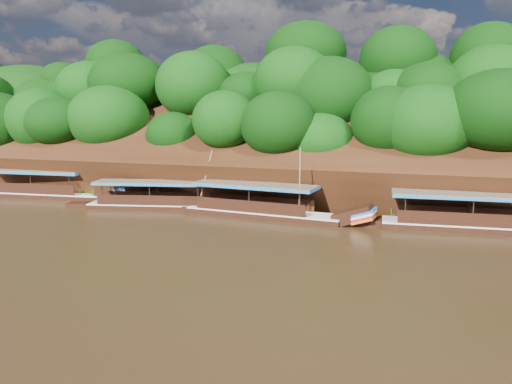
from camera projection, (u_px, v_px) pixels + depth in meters
ground at (264, 243)px, 31.50m from camera, size 160.00×160.00×0.00m
riverbank at (329, 171)px, 52.46m from camera, size 120.00×30.06×19.40m
boat_0 at (495, 223)px, 34.28m from camera, size 16.08×3.56×6.45m
boat_1 at (273, 210)px, 38.62m from camera, size 15.02×3.63×6.09m
boat_2 at (171, 203)px, 42.17m from camera, size 14.86×5.10×5.43m
boat_3 at (53, 192)px, 47.36m from camera, size 14.88×3.69×3.13m
reeds at (277, 200)px, 40.90m from camera, size 49.36×2.62×2.27m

